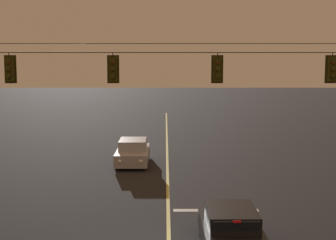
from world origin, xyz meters
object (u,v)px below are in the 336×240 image
Objects in this scene: traffic_light_left_inner at (113,69)px; car_oncoming_lead at (133,152)px; traffic_light_leftmost at (9,69)px; traffic_light_right_inner at (332,69)px; traffic_light_centre at (218,69)px; car_waiting_near_lane at (231,231)px.

car_oncoming_lead is (0.21, 8.58, -4.94)m from traffic_light_left_inner.
traffic_light_leftmost and traffic_light_right_inner have the same top height.
traffic_light_centre is 0.28× the size of car_waiting_near_lane.
traffic_light_right_inner is (4.55, 0.00, 0.00)m from traffic_light_centre.
car_oncoming_lead is (4.31, 8.58, -4.94)m from traffic_light_leftmost.
traffic_light_left_inner is 9.90m from car_oncoming_lead.
traffic_light_right_inner reaches higher than car_waiting_near_lane.
traffic_light_centre is at bearing 180.00° from traffic_light_right_inner.
car_waiting_near_lane is at bearing -73.77° from car_oncoming_lead.
traffic_light_leftmost is 0.28× the size of car_oncoming_lead.
traffic_light_centre is 4.55m from traffic_light_right_inner.
traffic_light_right_inner is at bearing -45.29° from car_oncoming_lead.
traffic_light_leftmost and traffic_light_left_inner have the same top height.
traffic_light_leftmost is 10.80m from car_oncoming_lead.
traffic_light_centre is 10.65m from car_oncoming_lead.
traffic_light_left_inner is at bearing 130.25° from car_waiting_near_lane.
traffic_light_centre is (4.15, 0.00, 0.00)m from traffic_light_left_inner.
traffic_light_centre reaches higher than car_oncoming_lead.
traffic_light_right_inner is 0.28× the size of car_waiting_near_lane.
traffic_light_left_inner and traffic_light_centre have the same top height.
traffic_light_left_inner is 4.15m from traffic_light_centre.
traffic_light_left_inner is 1.00× the size of traffic_light_right_inner.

